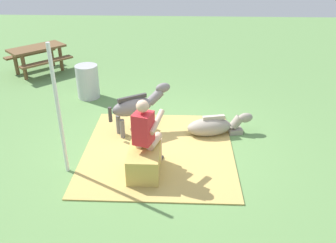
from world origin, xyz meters
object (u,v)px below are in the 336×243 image
(person_seated, at_px, (146,132))
(picnic_bench, at_px, (37,53))
(water_barrel, at_px, (88,82))
(tent_pole_left, at_px, (59,112))
(pony_standing, at_px, (137,106))
(hay_bale, at_px, (144,163))
(pony_lying, at_px, (214,126))

(person_seated, distance_m, picnic_bench, 5.89)
(person_seated, xyz_separation_m, water_barrel, (2.98, 1.72, -0.33))
(tent_pole_left, bearing_deg, pony_standing, -36.67)
(person_seated, bearing_deg, picnic_bench, 37.16)
(hay_bale, bearing_deg, tent_pole_left, 87.24)
(pony_lying, height_order, picnic_bench, picnic_bench)
(pony_standing, bearing_deg, hay_bale, -168.99)
(water_barrel, bearing_deg, tent_pole_left, -173.25)
(pony_standing, relative_size, pony_lying, 0.88)
(pony_standing, bearing_deg, water_barrel, 39.68)
(hay_bale, xyz_separation_m, picnic_bench, (4.85, 3.52, 0.35))
(person_seated, distance_m, pony_standing, 1.34)
(picnic_bench, bearing_deg, pony_standing, -136.35)
(pony_standing, height_order, water_barrel, pony_standing)
(person_seated, height_order, water_barrel, person_seated)
(person_seated, bearing_deg, water_barrel, 29.92)
(pony_standing, xyz_separation_m, water_barrel, (1.69, 1.40, -0.17))
(pony_standing, relative_size, water_barrel, 1.47)
(hay_bale, xyz_separation_m, person_seated, (0.16, -0.03, 0.51))
(person_seated, bearing_deg, tent_pole_left, 94.00)
(tent_pole_left, bearing_deg, picnic_bench, 24.72)
(pony_lying, bearing_deg, person_seated, 135.60)
(picnic_bench, bearing_deg, pony_lying, -125.84)
(pony_lying, xyz_separation_m, picnic_bench, (3.45, 4.77, 0.39))
(hay_bale, distance_m, water_barrel, 3.57)
(hay_bale, distance_m, pony_standing, 1.52)
(tent_pole_left, relative_size, picnic_bench, 1.12)
(hay_bale, relative_size, person_seated, 0.55)
(hay_bale, relative_size, pony_standing, 0.62)
(pony_lying, xyz_separation_m, water_barrel, (1.74, 2.93, 0.22))
(person_seated, xyz_separation_m, tent_pole_left, (-0.09, 1.35, 0.37))
(water_barrel, distance_m, picnic_bench, 2.51)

